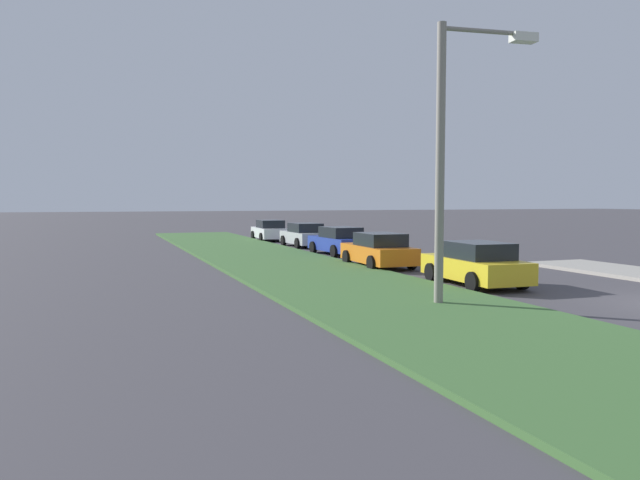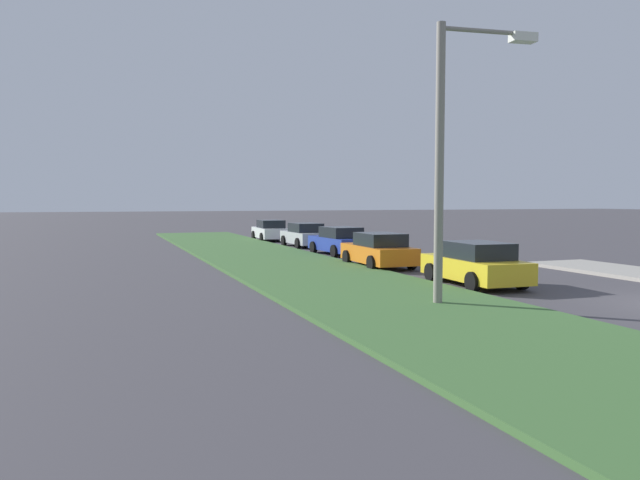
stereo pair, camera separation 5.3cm
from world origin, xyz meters
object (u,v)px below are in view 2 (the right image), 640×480
Objects in this scene: parked_car_yellow at (475,264)px; parked_car_orange at (379,250)px; parked_car_blue at (340,241)px; parked_car_silver at (305,235)px; streetlight at (452,143)px; parked_car_white at (270,231)px.

parked_car_yellow is 6.19m from parked_car_orange.
parked_car_silver is (5.78, -0.05, 0.00)m from parked_car_blue.
streetlight is (-9.31, 2.42, 3.67)m from parked_car_orange.
parked_car_orange is 0.99× the size of parked_car_white.
streetlight is (-15.31, 3.08, 3.67)m from parked_car_blue.
parked_car_white is at bearing -5.62° from streetlight.
streetlight reaches higher than parked_car_white.
parked_car_white is at bearing 3.51° from parked_car_yellow.
parked_car_white is 0.58× the size of streetlight.
parked_car_silver is 6.28m from parked_car_white.
parked_car_orange and parked_car_blue have the same top height.
parked_car_blue is at bearing -176.00° from parked_car_white.
streetlight reaches higher than parked_car_yellow.
parked_car_yellow is at bearing -43.66° from streetlight.
parked_car_yellow is at bearing -177.10° from parked_car_white.
parked_car_orange is 18.04m from parked_car_white.
parked_car_yellow is 17.94m from parked_car_silver.
streetlight reaches higher than parked_car_orange.
parked_car_orange is at bearing -14.59° from streetlight.
parked_car_yellow is 5.70m from streetlight.
parked_car_white is 27.73m from streetlight.
parked_car_orange is 10.30m from streetlight.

